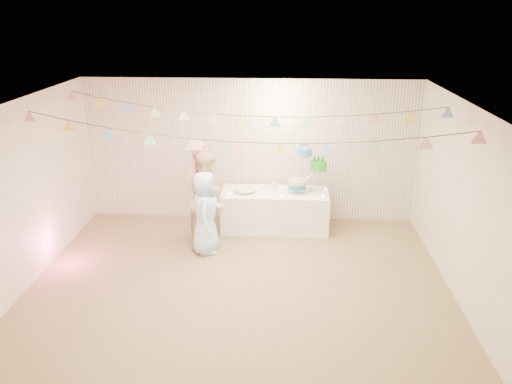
# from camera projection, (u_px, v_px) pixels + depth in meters

# --- Properties ---
(floor) EXTENTS (6.00, 6.00, 0.00)m
(floor) POSITION_uv_depth(u_px,v_px,m) (239.00, 286.00, 7.16)
(floor) COLOR brown
(floor) RESTS_ON ground
(ceiling) EXTENTS (6.00, 6.00, 0.00)m
(ceiling) POSITION_uv_depth(u_px,v_px,m) (236.00, 106.00, 6.24)
(ceiling) COLOR white
(ceiling) RESTS_ON ground
(back_wall) EXTENTS (6.00, 6.00, 0.00)m
(back_wall) POSITION_uv_depth(u_px,v_px,m) (250.00, 151.00, 9.04)
(back_wall) COLOR white
(back_wall) RESTS_ON ground
(front_wall) EXTENTS (6.00, 6.00, 0.00)m
(front_wall) POSITION_uv_depth(u_px,v_px,m) (211.00, 308.00, 4.36)
(front_wall) COLOR white
(front_wall) RESTS_ON ground
(left_wall) EXTENTS (5.00, 5.00, 0.00)m
(left_wall) POSITION_uv_depth(u_px,v_px,m) (21.00, 197.00, 6.86)
(left_wall) COLOR white
(left_wall) RESTS_ON ground
(right_wall) EXTENTS (5.00, 5.00, 0.00)m
(right_wall) POSITION_uv_depth(u_px,v_px,m) (465.00, 207.00, 6.54)
(right_wall) COLOR white
(right_wall) RESTS_ON ground
(table) EXTENTS (1.88, 0.75, 0.70)m
(table) POSITION_uv_depth(u_px,v_px,m) (275.00, 210.00, 8.89)
(table) COLOR white
(table) RESTS_ON floor
(cake_stand) EXTENTS (0.75, 0.44, 0.84)m
(cake_stand) POSITION_uv_depth(u_px,v_px,m) (307.00, 166.00, 8.62)
(cake_stand) COLOR silver
(cake_stand) RESTS_ON table
(cake_bottom) EXTENTS (0.31, 0.31, 0.15)m
(cake_bottom) POSITION_uv_depth(u_px,v_px,m) (298.00, 185.00, 8.69)
(cake_bottom) COLOR teal
(cake_bottom) RESTS_ON cake_stand
(cake_middle) EXTENTS (0.27, 0.27, 0.22)m
(cake_middle) POSITION_uv_depth(u_px,v_px,m) (317.00, 168.00, 8.72)
(cake_middle) COLOR green
(cake_middle) RESTS_ON cake_stand
(cake_top_tier) EXTENTS (0.25, 0.25, 0.19)m
(cake_top_tier) POSITION_uv_depth(u_px,v_px,m) (304.00, 155.00, 8.52)
(cake_top_tier) COLOR #3F8AC7
(cake_top_tier) RESTS_ON cake_stand
(platter) EXTENTS (0.37, 0.37, 0.02)m
(platter) POSITION_uv_depth(u_px,v_px,m) (245.00, 189.00, 8.73)
(platter) COLOR white
(platter) RESTS_ON table
(posy) EXTENTS (0.13, 0.13, 0.15)m
(posy) POSITION_uv_depth(u_px,v_px,m) (275.00, 184.00, 8.77)
(posy) COLOR white
(posy) RESTS_ON table
(person_adult_a) EXTENTS (0.66, 0.76, 1.74)m
(person_adult_a) POSITION_uv_depth(u_px,v_px,m) (203.00, 192.00, 8.30)
(person_adult_a) COLOR #D77270
(person_adult_a) RESTS_ON floor
(person_adult_b) EXTENTS (0.81, 0.93, 1.63)m
(person_adult_b) POSITION_uv_depth(u_px,v_px,m) (208.00, 199.00, 8.12)
(person_adult_b) COLOR tan
(person_adult_b) RESTS_ON floor
(person_child) EXTENTS (0.48, 0.70, 1.37)m
(person_child) POSITION_uv_depth(u_px,v_px,m) (205.00, 213.00, 7.94)
(person_child) COLOR #B4D8FF
(person_child) RESTS_ON floor
(bunting_back) EXTENTS (5.60, 1.10, 0.40)m
(bunting_back) POSITION_uv_depth(u_px,v_px,m) (244.00, 109.00, 7.36)
(bunting_back) COLOR pink
(bunting_back) RESTS_ON ceiling
(bunting_front) EXTENTS (5.60, 0.90, 0.36)m
(bunting_front) POSITION_uv_depth(u_px,v_px,m) (235.00, 131.00, 6.15)
(bunting_front) COLOR #72A5E5
(bunting_front) RESTS_ON ceiling
(tealight_0) EXTENTS (0.04, 0.04, 0.03)m
(tealight_0) POSITION_uv_depth(u_px,v_px,m) (229.00, 193.00, 8.67)
(tealight_0) COLOR #FFD88C
(tealight_0) RESTS_ON table
(tealight_1) EXTENTS (0.04, 0.04, 0.03)m
(tealight_1) POSITION_uv_depth(u_px,v_px,m) (256.00, 187.00, 8.95)
(tealight_1) COLOR #FFD88C
(tealight_1) RESTS_ON table
(tealight_2) EXTENTS (0.04, 0.04, 0.03)m
(tealight_2) POSITION_uv_depth(u_px,v_px,m) (281.00, 195.00, 8.55)
(tealight_2) COLOR #FFD88C
(tealight_2) RESTS_ON table
(tealight_3) EXTENTS (0.04, 0.04, 0.03)m
(tealight_3) POSITION_uv_depth(u_px,v_px,m) (295.00, 187.00, 8.95)
(tealight_3) COLOR #FFD88C
(tealight_3) RESTS_ON table
(tealight_4) EXTENTS (0.04, 0.04, 0.03)m
(tealight_4) POSITION_uv_depth(u_px,v_px,m) (323.00, 196.00, 8.55)
(tealight_4) COLOR #FFD88C
(tealight_4) RESTS_ON table
(tealight_5) EXTENTS (0.04, 0.04, 0.03)m
(tealight_5) POSITION_uv_depth(u_px,v_px,m) (326.00, 189.00, 8.85)
(tealight_5) COLOR #FFD88C
(tealight_5) RESTS_ON table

